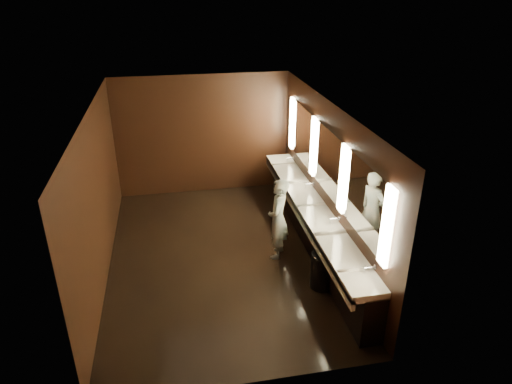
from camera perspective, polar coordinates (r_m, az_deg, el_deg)
The scene contains 10 objects.
floor at distance 8.62m, azimuth -4.50°, elevation -8.00°, with size 6.00×6.00×0.00m, color black.
ceiling at distance 7.47m, azimuth -5.23°, elevation 10.27°, with size 4.00×6.00×0.02m, color #2D2D2B.
wall_back at distance 10.74m, azimuth -6.66°, elevation 7.07°, with size 4.00×0.02×2.80m, color black.
wall_front at distance 5.39m, azimuth -1.13°, elevation -12.75°, with size 4.00×0.02×2.80m, color black.
wall_left at distance 8.02m, azimuth -19.17°, elevation -0.68°, with size 0.02×6.00×2.80m, color black.
wall_right at distance 8.36m, azimuth 8.91°, elevation 1.55°, with size 0.02×6.00×2.80m, color black.
sink_counter at distance 8.70m, azimuth 7.22°, elevation -4.01°, with size 0.55×5.40×1.01m.
mirror_band at distance 8.22m, azimuth 8.94°, elevation 3.78°, with size 0.06×5.03×1.15m.
person at distance 8.26m, azimuth 2.79°, elevation -3.38°, with size 0.56×0.37×1.53m, color #80AEBF.
trash_bin at distance 7.76m, azimuth 8.32°, elevation -9.65°, with size 0.40×0.40×0.63m, color black.
Camera 1 is at (-0.70, -7.19, 4.71)m, focal length 32.00 mm.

